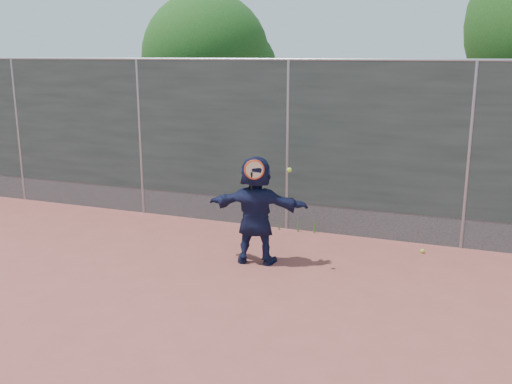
% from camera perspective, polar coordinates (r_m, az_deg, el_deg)
% --- Properties ---
extents(ground, '(80.00, 80.00, 0.00)m').
position_cam_1_polar(ground, '(7.38, -5.45, -11.22)').
color(ground, '#9E4C42').
rests_on(ground, ground).
extents(player, '(1.58, 0.68, 1.65)m').
position_cam_1_polar(player, '(8.52, 0.00, -1.79)').
color(player, '#161B3D').
rests_on(player, ground).
extents(ball_ground, '(0.07, 0.07, 0.07)m').
position_cam_1_polar(ball_ground, '(9.52, 16.32, -5.68)').
color(ball_ground, '#A5DD31').
rests_on(ball_ground, ground).
extents(fence, '(20.00, 0.06, 3.03)m').
position_cam_1_polar(fence, '(10.06, 3.19, 4.99)').
color(fence, '#38423D').
rests_on(fence, ground).
extents(swing_action, '(0.67, 0.19, 0.51)m').
position_cam_1_polar(swing_action, '(8.17, 0.17, 2.13)').
color(swing_action, '#E24115').
rests_on(swing_action, ground).
extents(tree_left, '(3.15, 3.00, 4.53)m').
position_cam_1_polar(tree_left, '(13.83, -4.34, 12.98)').
color(tree_left, '#382314').
rests_on(tree_left, ground).
extents(weed_clump, '(0.68, 0.07, 0.30)m').
position_cam_1_polar(weed_clump, '(10.19, 4.46, -3.28)').
color(weed_clump, '#387226').
rests_on(weed_clump, ground).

